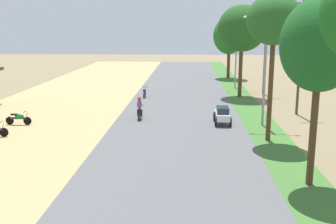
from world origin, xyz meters
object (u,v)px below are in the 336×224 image
at_px(motorbike_foreground_rider, 140,109).
at_px(motorbike_ahead_second, 145,92).
at_px(median_tree_second, 320,45).
at_px(parked_motorbike_fourth, 19,118).
at_px(car_sedan_white, 222,114).
at_px(median_tree_fifth, 229,36).
at_px(streetlamp_mid, 236,45).
at_px(median_tree_fourth, 242,29).
at_px(median_tree_third, 274,21).
at_px(streetlamp_near, 265,62).
at_px(utility_pole_near, 300,54).
at_px(utility_pole_far, 265,48).

relative_size(motorbike_foreground_rider, motorbike_ahead_second, 1.00).
bearing_deg(median_tree_second, parked_motorbike_fourth, 150.12).
distance_m(car_sedan_white, motorbike_foreground_rider, 5.98).
height_order(car_sedan_white, motorbike_ahead_second, car_sedan_white).
relative_size(median_tree_fifth, streetlamp_mid, 0.97).
distance_m(median_tree_second, median_tree_fourth, 21.87).
xyz_separation_m(parked_motorbike_fourth, motorbike_ahead_second, (7.47, 11.20, 0.02)).
relative_size(parked_motorbike_fourth, median_tree_fourth, 0.21).
bearing_deg(motorbike_foreground_rider, parked_motorbike_fourth, -165.99).
xyz_separation_m(median_tree_third, motorbike_foreground_rider, (-8.27, 4.96, -6.15)).
relative_size(median_tree_third, streetlamp_mid, 1.05).
bearing_deg(median_tree_third, streetlamp_mid, 89.06).
distance_m(streetlamp_near, utility_pole_near, 5.07).
bearing_deg(utility_pole_far, parked_motorbike_fourth, -143.75).
bearing_deg(car_sedan_white, median_tree_fourth, 77.11).
xyz_separation_m(streetlamp_near, car_sedan_white, (-2.74, 0.14, -3.64)).
relative_size(streetlamp_mid, motorbike_foreground_rider, 4.46).
distance_m(median_tree_second, utility_pole_near, 14.72).
distance_m(parked_motorbike_fourth, streetlamp_near, 17.17).
bearing_deg(median_tree_third, median_tree_second, -85.96).
distance_m(median_tree_second, car_sedan_white, 12.18).
xyz_separation_m(streetlamp_mid, car_sedan_white, (-2.74, -16.63, -3.94)).
height_order(median_tree_fourth, car_sedan_white, median_tree_fourth).
bearing_deg(streetlamp_mid, utility_pole_near, -75.66).
height_order(median_tree_second, car_sedan_white, median_tree_second).
bearing_deg(car_sedan_white, median_tree_fifth, 83.66).
bearing_deg(motorbike_ahead_second, median_tree_fifth, 57.92).
relative_size(median_tree_fifth, streetlamp_near, 1.05).
distance_m(median_tree_fifth, car_sedan_white, 25.73).
relative_size(median_tree_second, streetlamp_near, 1.06).
distance_m(median_tree_fifth, utility_pole_near, 21.70).
xyz_separation_m(median_tree_fourth, streetlamp_mid, (0.17, 5.39, -1.80)).
distance_m(median_tree_third, median_tree_fourth, 15.11).
height_order(median_tree_third, utility_pole_near, utility_pole_near).
height_order(utility_pole_near, motorbike_ahead_second, utility_pole_near).
bearing_deg(motorbike_foreground_rider, utility_pole_near, 12.27).
bearing_deg(parked_motorbike_fourth, motorbike_foreground_rider, 14.01).
distance_m(median_tree_fourth, utility_pole_near, 8.51).
height_order(utility_pole_near, utility_pole_far, utility_pole_near).
distance_m(median_tree_second, median_tree_third, 6.86).
relative_size(streetlamp_mid, motorbike_ahead_second, 4.46).
bearing_deg(utility_pole_far, median_tree_fourth, -144.05).
bearing_deg(median_tree_fourth, utility_pole_far, 35.95).
relative_size(streetlamp_near, utility_pole_far, 0.85).
height_order(utility_pole_far, car_sedan_white, utility_pole_far).
distance_m(parked_motorbike_fourth, median_tree_fifth, 31.38).
bearing_deg(motorbike_ahead_second, parked_motorbike_fourth, -123.71).
bearing_deg(streetlamp_near, median_tree_fifth, 89.87).
height_order(utility_pole_near, car_sedan_white, utility_pole_near).
distance_m(median_tree_second, streetlamp_near, 10.60).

